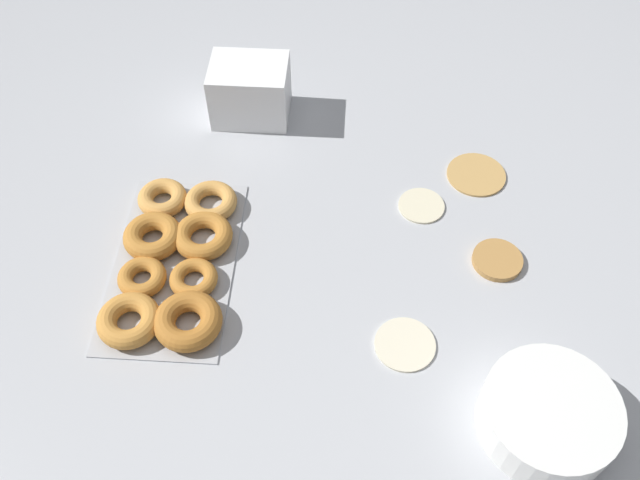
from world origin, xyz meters
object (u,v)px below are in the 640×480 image
(container_stack, at_px, (250,91))
(donut_tray, at_px, (173,261))
(pancake_0, at_px, (497,260))
(pancake_1, at_px, (405,344))
(pancake_3, at_px, (476,174))
(batter_bowl, at_px, (548,416))
(pancake_2, at_px, (422,205))

(container_stack, bearing_deg, donut_tray, -12.06)
(pancake_0, distance_m, pancake_1, 0.24)
(pancake_3, xyz_separation_m, donut_tray, (0.25, -0.55, 0.01))
(pancake_0, relative_size, pancake_1, 0.89)
(pancake_0, height_order, pancake_3, pancake_0)
(batter_bowl, xyz_separation_m, container_stack, (-0.66, -0.52, 0.03))
(pancake_1, bearing_deg, pancake_2, 173.26)
(donut_tray, height_order, batter_bowl, batter_bowl)
(pancake_1, height_order, container_stack, container_stack)
(pancake_2, height_order, batter_bowl, batter_bowl)
(donut_tray, height_order, container_stack, container_stack)
(pancake_1, height_order, batter_bowl, batter_bowl)
(donut_tray, bearing_deg, pancake_3, 115.02)
(pancake_1, relative_size, pancake_2, 1.15)
(pancake_2, xyz_separation_m, donut_tray, (0.17, -0.44, 0.01))
(pancake_0, xyz_separation_m, pancake_3, (-0.21, -0.02, -0.00))
(pancake_3, relative_size, batter_bowl, 0.57)
(pancake_3, distance_m, container_stack, 0.49)
(pancake_2, distance_m, donut_tray, 0.47)
(pancake_2, bearing_deg, pancake_0, 46.89)
(donut_tray, bearing_deg, container_stack, 167.94)
(pancake_1, distance_m, batter_bowl, 0.24)
(pancake_2, distance_m, container_stack, 0.43)
(donut_tray, bearing_deg, pancake_0, 94.75)
(pancake_3, relative_size, container_stack, 0.73)
(pancake_0, height_order, batter_bowl, batter_bowl)
(pancake_0, bearing_deg, container_stack, -126.84)
(pancake_0, xyz_separation_m, container_stack, (-0.36, -0.48, 0.05))
(pancake_1, bearing_deg, batter_bowl, 58.98)
(pancake_0, bearing_deg, pancake_2, -133.11)
(donut_tray, xyz_separation_m, batter_bowl, (0.25, 0.61, 0.02))
(donut_tray, distance_m, container_stack, 0.42)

